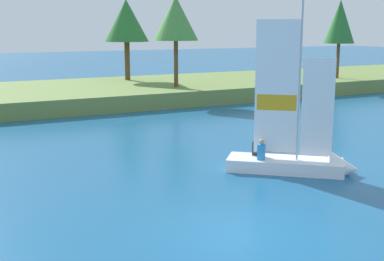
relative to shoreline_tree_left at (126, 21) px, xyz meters
name	(u,v)px	position (x,y,z in m)	size (l,w,h in m)	color
ground_plane	(244,234)	(-7.52, -28.67, -5.66)	(200.00, 200.00, 0.00)	#195684
shore_bank	(40,97)	(-7.52, -3.07, -5.13)	(80.00, 12.13, 1.05)	olive
shoreline_tree_left	(126,21)	(0.00, 0.00, 0.00)	(3.45, 3.45, 6.28)	brown
shoreline_tree_midleft	(176,19)	(1.33, -6.16, 0.10)	(3.13, 3.13, 6.25)	brown
shoreline_tree_centre	(340,22)	(15.86, -6.53, -0.06)	(2.44, 2.44, 6.31)	brown
sailboat	(305,160)	(-2.41, -24.80, -5.19)	(4.45, 4.07, 6.78)	white
channel_buoy	(319,124)	(3.62, -18.58, -5.43)	(0.47, 0.47, 0.47)	yellow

